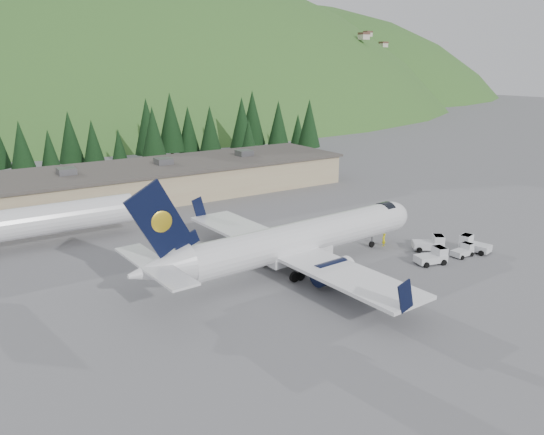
{
  "coord_description": "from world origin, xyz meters",
  "views": [
    {
      "loc": [
        -31.36,
        -42.15,
        20.78
      ],
      "look_at": [
        0.0,
        6.0,
        4.0
      ],
      "focal_mm": 35.0,
      "sensor_mm": 36.0,
      "label": 1
    }
  ],
  "objects": [
    {
      "name": "baggage_tug_c",
      "position": [
        19.28,
        -6.59,
        0.79
      ],
      "size": [
        2.62,
        3.62,
        1.77
      ],
      "rotation": [
        0.0,
        0.0,
        1.8
      ],
      "color": "silver",
      "rests_on": "ground"
    },
    {
      "name": "terminal_building",
      "position": [
        -5.01,
        38.0,
        2.62
      ],
      "size": [
        71.0,
        17.0,
        6.1
      ],
      "color": "tan",
      "rests_on": "ground"
    },
    {
      "name": "hills",
      "position": [
        53.34,
        207.38,
        -82.8
      ],
      "size": [
        614.0,
        330.0,
        300.0
      ],
      "color": "#2F5D24",
      "rests_on": "ground"
    },
    {
      "name": "ground",
      "position": [
        0.0,
        0.0,
        0.0
      ],
      "size": [
        600.0,
        600.0,
        0.0
      ],
      "primitive_type": "plane",
      "color": "slate"
    },
    {
      "name": "baggage_tug_a",
      "position": [
        12.38,
        -6.79,
        0.79
      ],
      "size": [
        3.6,
        2.61,
        1.76
      ],
      "rotation": [
        0.0,
        0.0,
        -0.23
      ],
      "color": "silver",
      "rests_on": "ground"
    },
    {
      "name": "tree_line",
      "position": [
        -11.27,
        62.01,
        7.65
      ],
      "size": [
        111.86,
        19.78,
        14.45
      ],
      "color": "black",
      "rests_on": "ground"
    },
    {
      "name": "ramp_worker",
      "position": [
        11.94,
        0.21,
        0.8
      ],
      "size": [
        0.67,
        0.54,
        1.6
      ],
      "primitive_type": "imported",
      "rotation": [
        0.0,
        0.0,
        3.45
      ],
      "color": "yellow",
      "rests_on": "ground"
    },
    {
      "name": "baggage_tug_d",
      "position": [
        17.08,
        -7.08,
        0.62
      ],
      "size": [
        2.67,
        1.68,
        1.4
      ],
      "rotation": [
        0.0,
        0.0,
        0.04
      ],
      "color": "silver",
      "rests_on": "ground"
    },
    {
      "name": "baggage_tug_b",
      "position": [
        15.47,
        -3.81,
        0.81
      ],
      "size": [
        3.74,
        3.39,
        1.81
      ],
      "rotation": [
        0.0,
        0.0,
        -0.64
      ],
      "color": "silver",
      "rests_on": "ground"
    },
    {
      "name": "second_airliner",
      "position": [
        -24.92,
        22.0,
        3.32
      ],
      "size": [
        27.5,
        11.0,
        10.05
      ],
      "color": "white",
      "rests_on": "ground"
    },
    {
      "name": "airliner",
      "position": [
        -1.02,
        -0.06,
        3.09
      ],
      "size": [
        34.95,
        32.78,
        11.6
      ],
      "rotation": [
        0.0,
        0.0,
        0.06
      ],
      "color": "white",
      "rests_on": "ground"
    }
  ]
}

